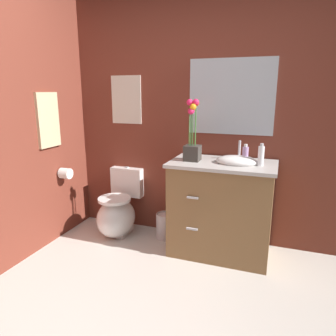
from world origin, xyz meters
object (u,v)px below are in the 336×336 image
lotion_bottle (261,155)px  wall_mirror (231,97)px  wall_poster (126,100)px  toilet (118,212)px  toilet_paper_roll (66,173)px  hanging_towel (48,120)px  vanity_cabinet (221,207)px  soap_bottle (245,154)px  trash_bin (165,226)px  flower_vase (193,140)px

lotion_bottle → wall_mirror: 0.66m
lotion_bottle → wall_poster: bearing=167.6°
lotion_bottle → toilet: bearing=178.2°
wall_mirror → toilet_paper_roll: (-1.58, -0.46, -0.77)m
wall_poster → wall_mirror: size_ratio=0.62×
hanging_towel → toilet_paper_roll: size_ratio=4.73×
vanity_cabinet → toilet: bearing=178.6°
soap_bottle → trash_bin: size_ratio=0.62×
toilet → trash_bin: toilet is taller
vanity_cabinet → soap_bottle: 0.54m
soap_bottle → trash_bin: bearing=175.9°
lotion_bottle → hanging_towel: size_ratio=0.37×
toilet → hanging_towel: bearing=-149.6°
trash_bin → toilet_paper_roll: bearing=-164.8°
vanity_cabinet → wall_mirror: (-0.00, 0.29, 1.00)m
wall_poster → hanging_towel: bearing=-132.7°
toilet → trash_bin: bearing=8.3°
toilet_paper_roll → hanging_towel: bearing=-114.5°
flower_vase → soap_bottle: bearing=8.5°
toilet → wall_poster: 1.20m
toilet → wall_poster: wall_poster is taller
toilet → flower_vase: flower_vase is taller
toilet → hanging_towel: size_ratio=1.33×
soap_bottle → wall_mirror: size_ratio=0.21×
soap_bottle → hanging_towel: (-1.83, -0.33, 0.27)m
soap_bottle → toilet_paper_roll: (-1.77, -0.21, -0.28)m
wall_mirror → soap_bottle: bearing=-53.2°
toilet → soap_bottle: soap_bottle is taller
wall_mirror → vanity_cabinet: bearing=-89.5°
vanity_cabinet → toilet_paper_roll: (-1.59, -0.17, 0.23)m
toilet → soap_bottle: (1.29, 0.02, 0.72)m
flower_vase → trash_bin: 1.00m
wall_poster → toilet_paper_roll: wall_poster is taller
hanging_towel → flower_vase: bearing=11.0°
trash_bin → wall_mirror: bearing=18.1°
toilet → flower_vase: bearing=-3.6°
flower_vase → toilet: bearing=176.4°
hanging_towel → trash_bin: bearing=20.5°
lotion_bottle → toilet_paper_roll: size_ratio=1.74×
trash_bin → flower_vase: bearing=-21.5°
soap_bottle → trash_bin: (-0.78, 0.06, -0.82)m
toilet → toilet_paper_roll: bearing=-158.0°
wall_mirror → hanging_towel: size_ratio=1.54×
toilet → vanity_cabinet: 1.12m
trash_bin → toilet_paper_roll: toilet_paper_roll is taller
soap_bottle → trash_bin: soap_bottle is taller
trash_bin → toilet: bearing=-171.7°
wall_poster → hanging_towel: wall_poster is taller
vanity_cabinet → wall_poster: 1.49m
flower_vase → toilet_paper_roll: flower_vase is taller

